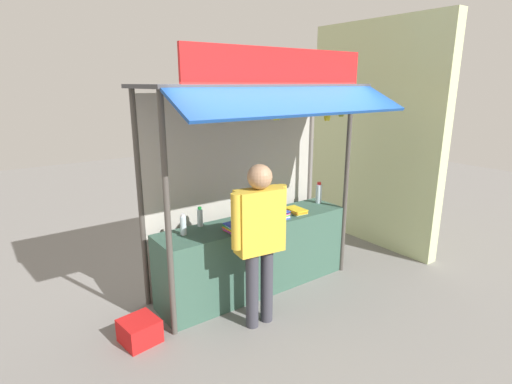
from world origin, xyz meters
The scene contains 17 objects.
ground_plane centered at (0.00, 0.00, 0.00)m, with size 20.00×20.00×0.00m, color slate.
stall_counter centered at (0.00, 0.00, 0.45)m, with size 2.48×0.57×0.90m, color #385B4C.
stall_structure centered at (0.00, 0.12, 1.70)m, with size 2.68×1.45×2.83m.
water_bottle_rear_center centered at (0.43, 0.22, 1.02)m, with size 0.07×0.07×0.26m.
water_bottle_far_left centered at (-0.64, 0.21, 1.01)m, with size 0.06×0.06×0.23m.
water_bottle_back_right centered at (1.12, 0.08, 1.04)m, with size 0.08×0.08×0.29m.
water_bottle_right centered at (-0.92, 0.07, 1.01)m, with size 0.07×0.07×0.24m.
magazine_stack_front_left centered at (-0.16, -0.09, 0.94)m, with size 0.22×0.26×0.08m.
magazine_stack_front_right centered at (-0.40, -0.17, 0.94)m, with size 0.24×0.27×0.08m.
magazine_stack_center centered at (0.26, -0.07, 0.95)m, with size 0.24×0.32×0.10m.
magazine_stack_mid_left centered at (0.58, -0.06, 0.93)m, with size 0.21×0.31×0.05m.
banana_bunch_inner_right centered at (0.96, -0.39, 2.17)m, with size 0.09×0.09×0.25m.
banana_bunch_leftmost centered at (0.73, -0.39, 2.14)m, with size 0.09×0.09×0.28m.
banana_bunch_inner_left centered at (-0.01, -0.39, 2.18)m, with size 0.09×0.09×0.24m.
vendor_person centered at (-0.42, -0.64, 1.05)m, with size 0.66×0.27×1.74m.
plastic_crate centered at (-1.57, -0.21, 0.12)m, with size 0.34×0.34×0.24m, color red.
neighbour_wall centered at (2.46, 0.30, 1.70)m, with size 0.20×2.40×3.40m, color beige.
Camera 1 is at (-2.66, -3.68, 2.49)m, focal length 28.03 mm.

